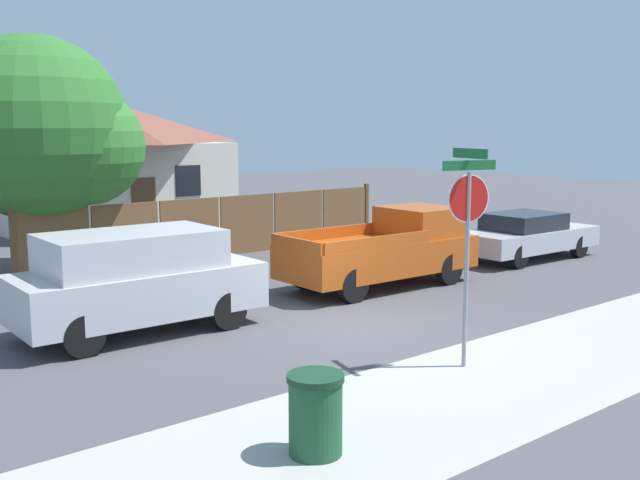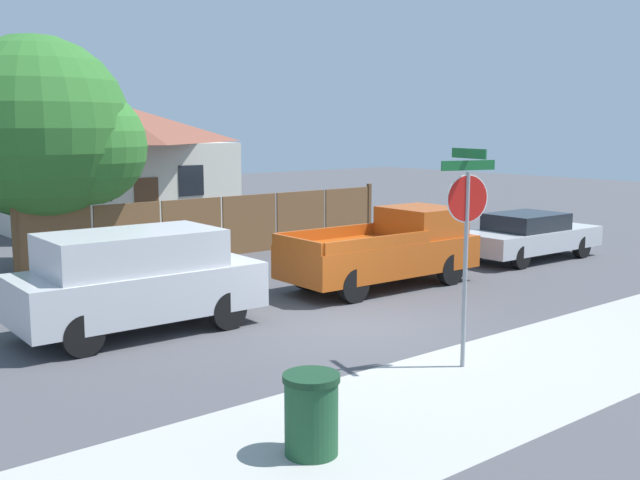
{
  "view_description": "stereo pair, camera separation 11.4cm",
  "coord_description": "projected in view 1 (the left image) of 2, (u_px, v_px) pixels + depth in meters",
  "views": [
    {
      "loc": [
        -9.26,
        -10.14,
        3.76
      ],
      "look_at": [
        -0.22,
        0.75,
        1.6
      ],
      "focal_mm": 42.0,
      "sensor_mm": 36.0,
      "label": 1
    },
    {
      "loc": [
        -9.17,
        -10.21,
        3.76
      ],
      "look_at": [
        -0.22,
        0.75,
        1.6
      ],
      "focal_mm": 42.0,
      "sensor_mm": 36.0,
      "label": 2
    }
  ],
  "objects": [
    {
      "name": "orange_pickup",
      "position": [
        386.0,
        250.0,
        17.68
      ],
      "size": [
        4.93,
        2.03,
        1.81
      ],
      "rotation": [
        0.0,
        0.0,
        -0.03
      ],
      "color": "#B74C14",
      "rests_on": "ground"
    },
    {
      "name": "wooden_fence",
      "position": [
        220.0,
        227.0,
        21.68
      ],
      "size": [
        11.77,
        0.12,
        1.84
      ],
      "color": "brown",
      "rests_on": "ground"
    },
    {
      "name": "house",
      "position": [
        103.0,
        162.0,
        28.03
      ],
      "size": [
        8.47,
        6.92,
        4.72
      ],
      "color": "beige",
      "rests_on": "ground"
    },
    {
      "name": "ground_plane",
      "position": [
        354.0,
        327.0,
        14.13
      ],
      "size": [
        80.0,
        80.0,
        0.0
      ],
      "primitive_type": "plane",
      "color": "#47474C"
    },
    {
      "name": "parked_sedan",
      "position": [
        526.0,
        235.0,
        21.24
      ],
      "size": [
        4.56,
        1.9,
        1.33
      ],
      "rotation": [
        0.0,
        0.0,
        -0.03
      ],
      "color": "#B7B7BC",
      "rests_on": "ground"
    },
    {
      "name": "sidewalk_strip",
      "position": [
        513.0,
        375.0,
        11.39
      ],
      "size": [
        36.0,
        3.2,
        0.01
      ],
      "color": "#A3A39E",
      "rests_on": "ground"
    },
    {
      "name": "stop_sign",
      "position": [
        468.0,
        219.0,
        11.47
      ],
      "size": [
        0.93,
        0.84,
        3.42
      ],
      "rotation": [
        0.0,
        0.0,
        -0.27
      ],
      "color": "gray",
      "rests_on": "ground"
    },
    {
      "name": "trash_bin",
      "position": [
        316.0,
        414.0,
        8.59
      ],
      "size": [
        0.66,
        0.66,
        0.96
      ],
      "color": "#1E4C2D",
      "rests_on": "ground"
    },
    {
      "name": "red_suv",
      "position": [
        137.0,
        279.0,
        13.63
      ],
      "size": [
        4.5,
        2.04,
        1.88
      ],
      "rotation": [
        0.0,
        0.0,
        -0.03
      ],
      "color": "#B7B7BC",
      "rests_on": "ground"
    },
    {
      "name": "oak_tree",
      "position": [
        46.0,
        132.0,
        18.86
      ],
      "size": [
        4.89,
        4.65,
        6.04
      ],
      "color": "brown",
      "rests_on": "ground"
    }
  ]
}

